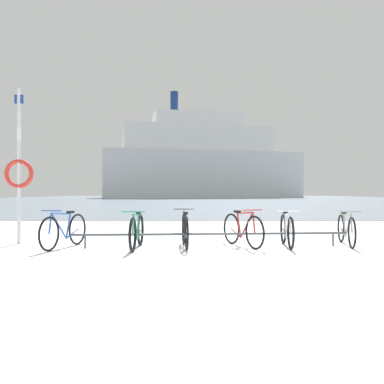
% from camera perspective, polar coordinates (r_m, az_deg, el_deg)
% --- Properties ---
extents(ground, '(80.00, 132.00, 0.08)m').
position_cam_1_polar(ground, '(60.63, 1.65, -1.14)').
color(ground, silver).
extents(bike_rack, '(5.91, 0.56, 0.31)m').
position_cam_1_polar(bike_rack, '(8.75, 2.80, -5.94)').
color(bike_rack, '#4C5156').
rests_on(bike_rack, ground).
extents(bicycle_0, '(0.57, 1.72, 0.81)m').
position_cam_1_polar(bicycle_0, '(9.02, -17.48, -5.14)').
color(bicycle_0, black).
rests_on(bicycle_0, ground).
extents(bicycle_1, '(0.46, 1.66, 0.80)m').
position_cam_1_polar(bicycle_1, '(8.56, -7.74, -5.49)').
color(bicycle_1, black).
rests_on(bicycle_1, ground).
extents(bicycle_2, '(0.46, 1.64, 0.81)m').
position_cam_1_polar(bicycle_2, '(8.70, -0.98, -5.35)').
color(bicycle_2, black).
rests_on(bicycle_2, ground).
extents(bicycle_3, '(0.75, 1.52, 0.82)m').
position_cam_1_polar(bicycle_3, '(8.85, 7.10, -5.24)').
color(bicycle_3, black).
rests_on(bicycle_3, ground).
extents(bicycle_4, '(0.46, 1.66, 0.79)m').
position_cam_1_polar(bicycle_4, '(9.04, 13.14, -5.20)').
color(bicycle_4, black).
rests_on(bicycle_4, ground).
extents(bicycle_5, '(0.46, 1.73, 0.78)m').
position_cam_1_polar(bicycle_5, '(9.62, 20.78, -4.92)').
color(bicycle_5, black).
rests_on(bicycle_5, ground).
extents(rescue_post, '(0.67, 0.10, 3.54)m').
position_cam_1_polar(rescue_post, '(10.07, -23.07, 3.01)').
color(rescue_post, silver).
rests_on(rescue_post, ground).
extents(ferry_ship, '(41.16, 18.28, 21.25)m').
position_cam_1_polar(ferry_ship, '(82.94, 1.38, 4.12)').
color(ferry_ship, silver).
rests_on(ferry_ship, ground).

